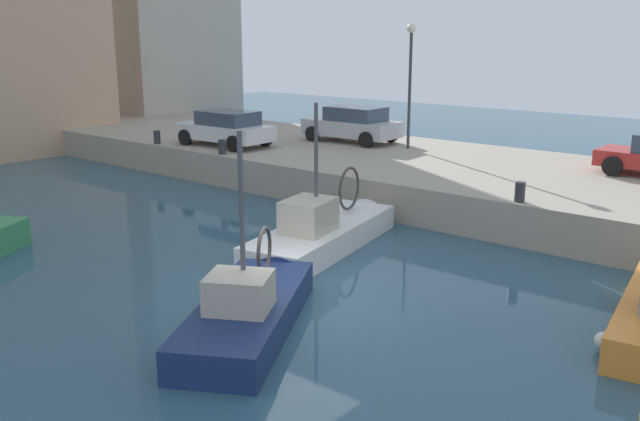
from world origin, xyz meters
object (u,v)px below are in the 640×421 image
(fishing_boat_navy, at_px, (253,318))
(mooring_bollard_north, at_px, (157,137))
(mooring_bollard_mid, at_px, (222,147))
(parked_car_silver, at_px, (353,124))
(parked_car_white, at_px, (226,128))
(fishing_boat_white, at_px, (329,241))
(quay_streetlamp, at_px, (410,66))
(mooring_bollard_south, at_px, (520,192))

(fishing_boat_navy, distance_m, mooring_bollard_north, 16.71)
(mooring_bollard_mid, distance_m, mooring_bollard_north, 4.00)
(parked_car_silver, bearing_deg, parked_car_white, 141.67)
(fishing_boat_navy, bearing_deg, parked_car_silver, 30.52)
(mooring_bollard_mid, xyz_separation_m, mooring_bollard_north, (0.00, 4.00, 0.00))
(fishing_boat_white, relative_size, quay_streetlamp, 1.41)
(parked_car_silver, relative_size, mooring_bollard_mid, 7.54)
(mooring_bollard_north, bearing_deg, mooring_bollard_south, -90.00)
(fishing_boat_white, bearing_deg, mooring_bollard_mid, 66.95)
(quay_streetlamp, bearing_deg, fishing_boat_navy, -158.52)
(fishing_boat_navy, relative_size, mooring_bollard_mid, 10.46)
(mooring_bollard_north, xyz_separation_m, quay_streetlamp, (5.65, -8.71, 2.98))
(parked_car_white, xyz_separation_m, mooring_bollard_north, (-1.48, 2.60, -0.45))
(fishing_boat_white, bearing_deg, mooring_bollard_north, 74.11)
(fishing_boat_white, bearing_deg, parked_car_silver, 34.09)
(fishing_boat_white, distance_m, mooring_bollard_south, 5.39)
(parked_car_silver, height_order, mooring_bollard_south, parked_car_silver)
(fishing_boat_white, height_order, mooring_bollard_north, fishing_boat_white)
(mooring_bollard_north, bearing_deg, parked_car_white, -60.35)
(fishing_boat_navy, bearing_deg, mooring_bollard_mid, 50.31)
(fishing_boat_navy, height_order, mooring_bollard_south, fishing_boat_navy)
(mooring_bollard_south, distance_m, mooring_bollard_mid, 12.00)
(fishing_boat_navy, height_order, quay_streetlamp, quay_streetlamp)
(parked_car_silver, distance_m, quay_streetlamp, 3.75)
(fishing_boat_white, xyz_separation_m, parked_car_white, (4.92, 9.47, 1.81))
(fishing_boat_navy, xyz_separation_m, mooring_bollard_north, (8.54, 14.29, 1.38))
(fishing_boat_white, relative_size, mooring_bollard_north, 12.35)
(fishing_boat_navy, distance_m, parked_car_silver, 16.60)
(fishing_boat_white, distance_m, mooring_bollard_mid, 8.88)
(parked_car_silver, height_order, quay_streetlamp, quay_streetlamp)
(mooring_bollard_north, bearing_deg, parked_car_silver, -46.21)
(mooring_bollard_south, bearing_deg, mooring_bollard_north, 90.00)
(mooring_bollard_mid, xyz_separation_m, quay_streetlamp, (5.65, -4.71, 2.98))
(fishing_boat_white, height_order, mooring_bollard_mid, fishing_boat_white)
(parked_car_silver, bearing_deg, mooring_bollard_north, 133.79)
(fishing_boat_navy, xyz_separation_m, quay_streetlamp, (14.19, 5.59, 4.36))
(mooring_bollard_south, relative_size, quay_streetlamp, 0.11)
(mooring_bollard_south, xyz_separation_m, mooring_bollard_mid, (0.00, 12.00, 0.00))
(mooring_bollard_south, bearing_deg, fishing_boat_navy, 168.70)
(parked_car_silver, relative_size, quay_streetlamp, 0.86)
(parked_car_white, relative_size, quay_streetlamp, 0.87)
(parked_car_white, height_order, mooring_bollard_south, parked_car_white)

